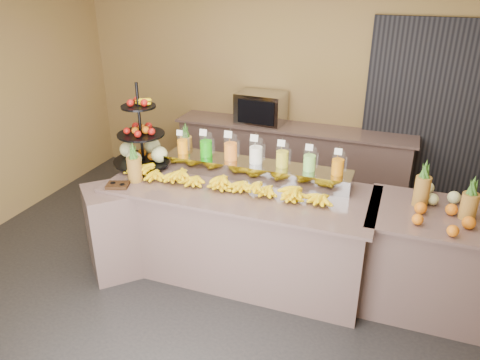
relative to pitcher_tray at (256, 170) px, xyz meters
The scene contains 20 objects.
ground 1.16m from the pitcher_tray, 95.72° to the right, with size 6.00×6.00×0.00m, color black.
room_envelope 0.90m from the pitcher_tray, 57.89° to the left, with size 6.04×5.02×2.82m.
buffet_counter 0.65m from the pitcher_tray, 118.45° to the right, with size 2.75×1.25×0.93m.
right_counter 1.74m from the pitcher_tray, ahead, with size 1.08×0.88×0.93m.
back_ledge 1.76m from the pitcher_tray, 91.99° to the left, with size 3.10×0.55×0.93m.
pitcher_tray is the anchor object (origin of this frame).
juice_pitcher_orange_a 0.80m from the pitcher_tray, behind, with size 0.11×0.11×0.27m.
juice_pitcher_green 0.55m from the pitcher_tray, behind, with size 0.13×0.13×0.31m.
juice_pitcher_orange_b 0.32m from the pitcher_tray, behind, with size 0.13×0.14×0.32m.
juice_pitcher_milk 0.18m from the pitcher_tray, 100.41° to the right, with size 0.13×0.14×0.32m.
juice_pitcher_lemon 0.31m from the pitcher_tray, ahead, with size 0.12×0.13×0.30m.
juice_pitcher_lime 0.55m from the pitcher_tray, ahead, with size 0.12×0.12×0.29m.
juice_pitcher_orange_c 0.80m from the pitcher_tray, ahead, with size 0.12×0.12×0.28m.
banana_heap 0.39m from the pitcher_tray, 126.29° to the right, with size 2.09×0.19×0.17m.
fruit_stand 1.16m from the pitcher_tray, behind, with size 0.72×0.72×0.86m.
condiment_caddy 1.32m from the pitcher_tray, 150.11° to the right, with size 0.20×0.15×0.03m, color #301C0D.
pineapple_left_a 1.16m from the pitcher_tray, 155.62° to the right, with size 0.14×0.14×0.39m.
pineapple_left_b 0.89m from the pitcher_tray, 165.16° to the left, with size 0.13×0.13×0.40m.
right_fruit_pile 1.69m from the pitcher_tray, ahead, with size 0.50×0.48×0.27m.
oven_warmer 1.74m from the pitcher_tray, 106.26° to the left, with size 0.61×0.42×0.40m, color gray.
Camera 1 is at (1.35, -3.38, 2.81)m, focal length 35.00 mm.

